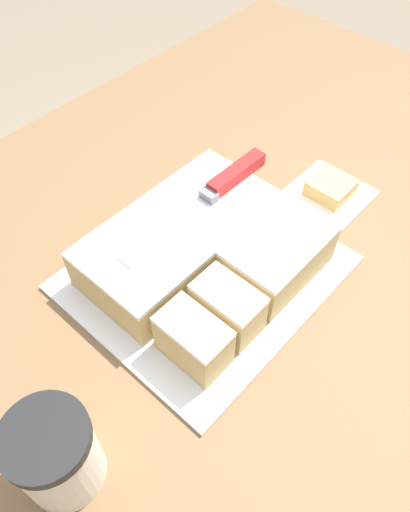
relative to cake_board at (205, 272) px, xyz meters
name	(u,v)px	position (x,y,z in m)	size (l,w,h in m)	color
ground_plane	(237,454)	(0.08, -0.05, -0.89)	(8.00, 8.00, 0.00)	#7F705B
countertop	(247,388)	(0.08, -0.05, -0.45)	(1.40, 1.10, 0.89)	brown
cake_board	(205,272)	(0.00, 0.00, 0.00)	(0.36, 0.32, 0.01)	silver
cake	(205,253)	(0.00, 0.00, 0.04)	(0.29, 0.25, 0.07)	tan
knife	(223,184)	(0.09, 0.05, 0.08)	(0.28, 0.03, 0.02)	silver
coffee_cup	(56,455)	(-0.31, -0.07, 0.06)	(0.09, 0.09, 0.12)	beige
paper_napkin	(329,194)	(0.26, -0.04, 0.00)	(0.12, 0.12, 0.01)	white
brownie	(331,187)	(0.26, -0.04, 0.02)	(0.07, 0.07, 0.03)	tan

